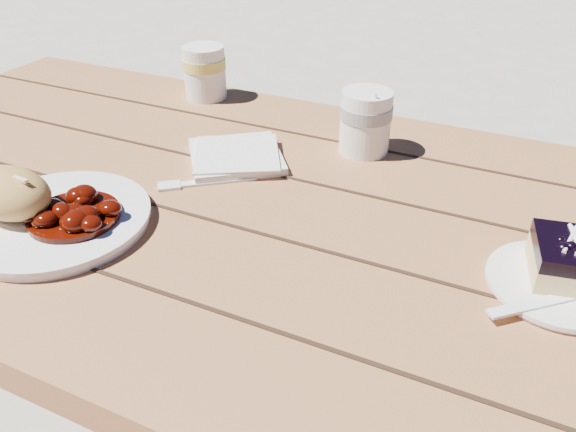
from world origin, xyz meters
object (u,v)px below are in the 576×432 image
at_px(main_plate, 57,221).
at_px(bread_roll, 9,193).
at_px(dessert_plate, 557,285).
at_px(second_cup, 205,72).
at_px(picnic_table, 363,313).
at_px(blueberry_cake, 574,260).
at_px(coffee_cup, 365,122).

height_order(main_plate, bread_roll, bread_roll).
xyz_separation_m(dessert_plate, second_cup, (-0.72, 0.36, 0.05)).
height_order(picnic_table, second_cup, second_cup).
bearing_deg(picnic_table, bread_roll, -156.15).
distance_m(picnic_table, blueberry_cake, 0.32).
bearing_deg(main_plate, dessert_plate, 13.17).
relative_size(bread_roll, coffee_cup, 1.23).
xyz_separation_m(main_plate, blueberry_cake, (0.66, 0.17, 0.03)).
bearing_deg(main_plate, blueberry_cake, 14.21).
distance_m(bread_roll, coffee_cup, 0.57).
height_order(main_plate, dessert_plate, main_plate).
bearing_deg(main_plate, second_cup, 98.10).
bearing_deg(second_cup, main_plate, -81.90).
height_order(picnic_table, coffee_cup, coffee_cup).
distance_m(coffee_cup, second_cup, 0.40).
distance_m(bread_roll, dessert_plate, 0.72).
relative_size(picnic_table, coffee_cup, 18.43).
distance_m(dessert_plate, blueberry_cake, 0.04).
bearing_deg(coffee_cup, second_cup, 165.03).
height_order(picnic_table, blueberry_cake, blueberry_cake).
height_order(picnic_table, main_plate, main_plate).
bearing_deg(blueberry_cake, coffee_cup, 134.08).
bearing_deg(dessert_plate, main_plate, -166.83).
bearing_deg(coffee_cup, blueberry_cake, -35.33).
xyz_separation_m(main_plate, second_cup, (-0.07, 0.51, 0.05)).
height_order(main_plate, second_cup, second_cup).
relative_size(blueberry_cake, second_cup, 0.99).
height_order(dessert_plate, coffee_cup, coffee_cup).
xyz_separation_m(main_plate, dessert_plate, (0.65, 0.15, -0.00)).
distance_m(bread_roll, blueberry_cake, 0.74).
bearing_deg(coffee_cup, bread_roll, -130.84).
bearing_deg(bread_roll, coffee_cup, 49.16).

